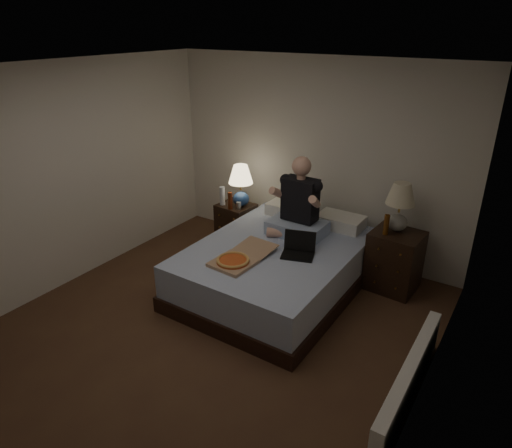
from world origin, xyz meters
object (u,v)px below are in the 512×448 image
Objects in this scene: lamp_left at (241,186)px; person at (298,197)px; soda_can at (239,206)px; pizza_box at (233,261)px; water_bottle at (222,196)px; radiator at (408,382)px; laptop at (298,246)px; lamp_right at (399,207)px; bed at (276,268)px; beer_bottle_right at (386,225)px; beer_bottle_left at (230,201)px; nightstand_right at (394,261)px; nightstand_left at (236,225)px.

lamp_left is 1.06m from person.
pizza_box is (0.76, -1.19, -0.05)m from soda_can.
water_bottle is at bearing 176.55° from soda_can.
water_bottle is 0.16× the size of radiator.
person reaches higher than laptop.
bed is at bearing -143.17° from lamp_right.
lamp_right is 0.35× the size of radiator.
lamp_left is 2.43× the size of beer_bottle_right.
bed is 1.23m from beer_bottle_left.
bed is 1.35m from nightstand_right.
water_bottle is 0.33× the size of pizza_box.
beer_bottle_left is (-0.05, -0.17, -0.17)m from lamp_left.
laptop is at bearing 150.49° from radiator.
pizza_box is (-0.17, -0.60, 0.31)m from bed.
soda_can is at bearing 133.63° from laptop.
lamp_right is 1.12m from person.
nightstand_left is at bearing 139.14° from soda_can.
person is at bearing 101.13° from laptop.
nightstand_left is 2.55× the size of beer_bottle_right.
beer_bottle_right is (1.01, 0.64, 0.54)m from bed.
person is (0.04, 0.41, 0.74)m from bed.
soda_can is 0.43× the size of beer_bottle_left.
person reaches higher than nightstand_right.
beer_bottle_left is at bearing 137.23° from laptop.
bed is 1.34m from lamp_left.
nightstand_right is 1.31m from person.
beer_bottle_left is 1.11m from person.
beer_bottle_left reaches higher than bed.
pizza_box is at bearing -133.30° from beer_bottle_right.
beer_bottle_left is 3.19m from radiator.
nightstand_right is at bearing 1.03° from lamp_left.
water_bottle is at bearing 153.73° from bed.
beer_bottle_right reaches higher than soda_can.
nightstand_right is at bearing 27.57° from laptop.
lamp_right reaches higher than nightstand_right.
beer_bottle_left reaches higher than nightstand_left.
nightstand_right is (2.17, 0.05, 0.06)m from nightstand_left.
soda_can is (-0.92, 0.59, 0.36)m from bed.
water_bottle is at bearing 171.98° from person.
bed is 2.87× the size of pizza_box.
radiator is at bearing -27.32° from beer_bottle_left.
lamp_left is 0.27m from soda_can.
laptop is at bearing -130.37° from nightstand_right.
beer_bottle_right is (-0.11, -0.11, 0.46)m from nightstand_right.
nightstand_right is 1.88m from pizza_box.
water_bottle reaches higher than beer_bottle_left.
bed is at bearing -27.74° from beer_bottle_left.
beer_bottle_left is 0.14× the size of radiator.
pizza_box is at bearing -49.48° from water_bottle.
soda_can is 0.13m from beer_bottle_left.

